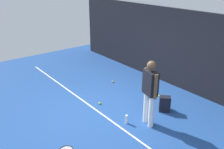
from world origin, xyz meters
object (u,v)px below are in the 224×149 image
object	(u,v)px
tennis_ball_mid_court	(113,82)
tennis_ball_by_fence	(159,96)
backpack	(165,104)
water_bottle	(126,119)
tennis_player	(150,90)
tennis_ball_near_player	(100,103)

from	to	relation	value
tennis_ball_mid_court	tennis_ball_by_fence	bearing A→B (deg)	14.94
backpack	water_bottle	xyz separation A→B (m)	(-0.17, -1.25, -0.09)
backpack	tennis_ball_mid_court	bearing A→B (deg)	-45.05
tennis_ball_by_fence	tennis_ball_mid_court	distance (m)	1.81
tennis_player	tennis_ball_near_player	xyz separation A→B (m)	(-1.58, -0.38, -0.93)
tennis_player	tennis_ball_by_fence	bearing A→B (deg)	135.32
tennis_player	water_bottle	distance (m)	1.01
tennis_ball_mid_court	water_bottle	size ratio (longest dim) A/B	0.28
tennis_ball_by_fence	water_bottle	world-z (taller)	water_bottle
tennis_ball_near_player	tennis_ball_by_fence	world-z (taller)	same
backpack	tennis_ball_mid_court	size ratio (longest dim) A/B	6.67
tennis_ball_near_player	water_bottle	world-z (taller)	water_bottle
backpack	tennis_ball_by_fence	world-z (taller)	backpack
backpack	tennis_ball_mid_court	xyz separation A→B (m)	(-2.39, 0.04, -0.18)
tennis_player	tennis_ball_by_fence	size ratio (longest dim) A/B	25.76
tennis_ball_near_player	tennis_player	bearing A→B (deg)	13.66
tennis_ball_by_fence	backpack	bearing A→B (deg)	-38.33
tennis_player	tennis_ball_by_fence	world-z (taller)	tennis_player
tennis_ball_by_fence	tennis_ball_mid_court	xyz separation A→B (m)	(-1.75, -0.47, 0.00)
water_bottle	tennis_ball_mid_court	bearing A→B (deg)	149.84
backpack	tennis_ball_by_fence	xyz separation A→B (m)	(-0.64, 0.50, -0.18)
tennis_player	tennis_ball_near_player	size ratio (longest dim) A/B	25.76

